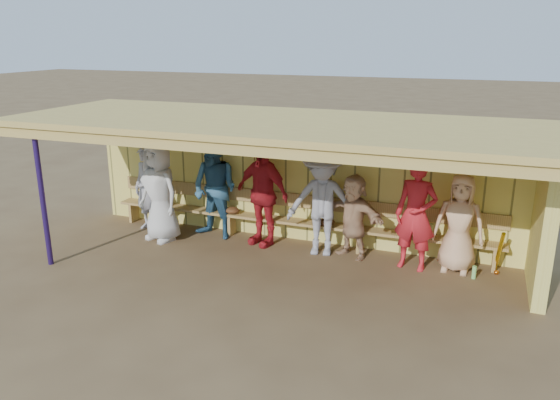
% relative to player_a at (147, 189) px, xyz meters
% --- Properties ---
extents(ground, '(90.00, 90.00, 0.00)m').
position_rel_player_a_xyz_m(ground, '(2.99, -0.72, -0.86)').
color(ground, brown).
rests_on(ground, ground).
extents(player_a, '(0.72, 0.58, 1.73)m').
position_rel_player_a_xyz_m(player_a, '(0.00, 0.00, 0.00)').
color(player_a, '#9C9BA4').
rests_on(player_a, ground).
extents(player_b, '(1.08, 0.87, 1.92)m').
position_rel_player_a_xyz_m(player_b, '(0.55, -0.40, 0.10)').
color(player_b, silver).
rests_on(player_b, ground).
extents(player_c, '(1.09, 0.93, 1.98)m').
position_rel_player_a_xyz_m(player_c, '(1.48, 0.09, 0.12)').
color(player_c, '#2E5C7F').
rests_on(player_c, ground).
extents(player_d, '(1.27, 0.83, 2.00)m').
position_rel_player_a_xyz_m(player_d, '(2.46, 0.09, 0.13)').
color(player_d, red).
rests_on(player_d, ground).
extents(player_e, '(1.34, 0.87, 1.94)m').
position_rel_player_a_xyz_m(player_e, '(3.65, -0.00, 0.11)').
color(player_e, '#96959D').
rests_on(player_e, ground).
extents(player_f, '(1.46, 0.96, 1.51)m').
position_rel_player_a_xyz_m(player_f, '(4.20, 0.09, -0.11)').
color(player_f, tan).
rests_on(player_f, ground).
extents(player_g, '(0.75, 0.55, 1.90)m').
position_rel_player_a_xyz_m(player_g, '(5.29, -0.06, 0.09)').
color(player_g, red).
rests_on(player_g, ground).
extents(player_h, '(0.85, 0.58, 1.67)m').
position_rel_player_a_xyz_m(player_h, '(5.98, 0.09, -0.03)').
color(player_h, '#DDA97C').
rests_on(player_h, ground).
extents(dugout_structure, '(8.80, 3.20, 2.50)m').
position_rel_player_a_xyz_m(dugout_structure, '(3.38, -0.04, 0.83)').
color(dugout_structure, '#E7D762').
rests_on(dugout_structure, ground).
extents(bench, '(7.60, 0.34, 0.93)m').
position_rel_player_a_xyz_m(bench, '(2.99, 0.39, -0.34)').
color(bench, '#B18D4B').
rests_on(bench, ground).
extents(dugout_equipment, '(6.84, 0.62, 0.80)m').
position_rel_player_a_xyz_m(dugout_equipment, '(2.65, 0.26, -0.37)').
color(dugout_equipment, yellow).
rests_on(dugout_equipment, ground).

